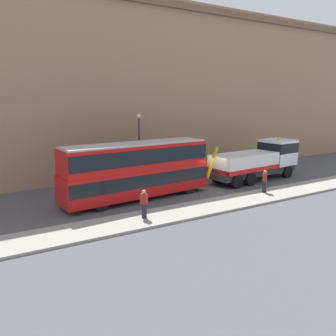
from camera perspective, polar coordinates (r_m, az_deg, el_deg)
ground_plane at (r=27.78m, az=6.60°, el=-3.35°), size 120.00×120.00×0.00m
near_kerb at (r=24.68m, az=12.52°, el=-5.24°), size 60.00×2.80×0.15m
building_facade at (r=32.92m, az=-0.84°, el=13.16°), size 60.00×1.50×16.00m
recovery_tow_truck at (r=31.22m, az=14.80°, el=1.27°), size 10.23×3.39×3.67m
double_decker_bus at (r=24.24m, az=-5.19°, el=-0.06°), size 11.18×3.47×4.06m
pedestrian_onlooker at (r=20.11m, az=-4.03°, el=-6.06°), size 0.42×0.48×1.71m
pedestrian_bystander at (r=26.58m, az=15.85°, el=-2.19°), size 0.48×0.44×1.71m
street_lamp at (r=29.47m, az=-4.84°, el=4.39°), size 0.36×0.36×5.83m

